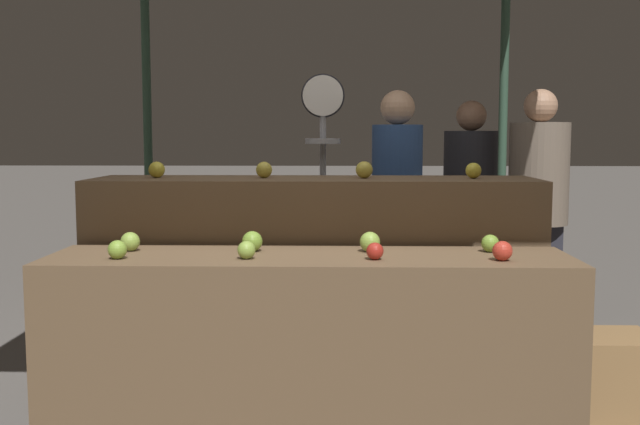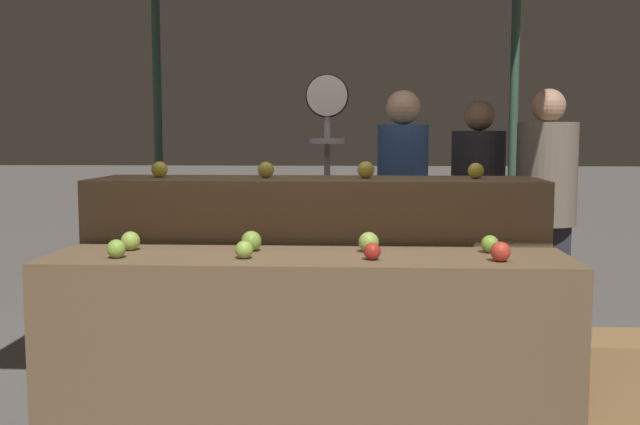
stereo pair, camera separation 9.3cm
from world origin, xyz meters
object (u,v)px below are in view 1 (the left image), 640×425
at_px(person_vendor_at_scale, 397,200).
at_px(wooden_crate_side, 612,373).
at_px(person_customer_right, 470,199).
at_px(person_customer_left, 538,197).
at_px(produce_scale, 323,159).

height_order(person_vendor_at_scale, wooden_crate_side, person_vendor_at_scale).
bearing_deg(person_vendor_at_scale, person_customer_right, -125.76).
distance_m(person_customer_right, wooden_crate_side, 1.80).
relative_size(person_customer_left, person_customer_right, 1.04).
relative_size(person_customer_left, wooden_crate_side, 4.33).
relative_size(produce_scale, person_customer_left, 1.03).
height_order(person_customer_left, person_customer_right, person_customer_left).
bearing_deg(wooden_crate_side, person_customer_left, 91.27).
xyz_separation_m(produce_scale, person_customer_left, (1.38, 0.62, -0.27)).
height_order(person_customer_left, wooden_crate_side, person_customer_left).
relative_size(person_vendor_at_scale, person_customer_right, 1.02).
relative_size(produce_scale, person_vendor_at_scale, 1.04).
distance_m(person_vendor_at_scale, wooden_crate_side, 1.62).
xyz_separation_m(produce_scale, person_vendor_at_scale, (0.45, 0.35, -0.26)).
distance_m(person_vendor_at_scale, person_customer_right, 0.77).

